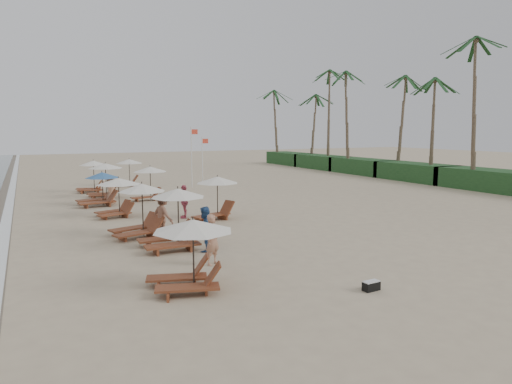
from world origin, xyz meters
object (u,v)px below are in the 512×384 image
inland_station_1 (148,179)px  duffel_bag (371,286)px  lounger_station_4 (98,191)px  flag_pole_near (192,154)px  lounger_station_1 (171,222)px  lounger_station_2 (137,212)px  lounger_station_0 (187,251)px  inland_station_0 (214,195)px  beachgoer_near (213,240)px  beachgoer_mid_b (163,215)px  lounger_station_3 (116,195)px  inland_station_2 (127,170)px  beachgoer_far_b (111,190)px  beachgoer_mid_a (204,229)px  beachgoer_far_a (184,201)px  lounger_station_5 (103,179)px  lounger_station_6 (91,177)px

inland_station_1 → duffel_bag: 20.53m
lounger_station_4 → flag_pole_near: flag_pole_near is taller
lounger_station_1 → lounger_station_2: 2.85m
lounger_station_0 → inland_station_0: 10.75m
beachgoer_near → beachgoer_mid_b: (-0.36, 5.08, 0.06)m
lounger_station_3 → duffel_bag: bearing=-73.3°
lounger_station_3 → inland_station_0: 5.44m
inland_station_0 → duffel_bag: 12.23m
lounger_station_4 → beachgoer_near: lounger_station_4 is taller
lounger_station_0 → beachgoer_mid_b: 7.24m
inland_station_2 → duffel_bag: 28.97m
beachgoer_near → flag_pole_near: size_ratio=0.36×
lounger_station_4 → beachgoer_far_b: lounger_station_4 is taller
lounger_station_2 → lounger_station_0: bearing=-91.4°
inland_station_2 → flag_pole_near: bearing=-35.2°
inland_station_0 → beachgoer_mid_a: (-2.71, -5.85, -0.43)m
inland_station_0 → beachgoer_mid_b: 4.29m
beachgoer_mid_a → beachgoer_far_b: 13.61m
lounger_station_2 → inland_station_0: 4.94m
lounger_station_0 → flag_pole_near: 24.60m
beachgoer_far_a → duffel_bag: bearing=24.6°
lounger_station_5 → lounger_station_6: bearing=97.4°
beachgoer_near → beachgoer_mid_a: size_ratio=1.02×
lounger_station_2 → lounger_station_5: (0.51, 12.90, 0.26)m
inland_station_1 → beachgoer_mid_b: size_ratio=1.37×
beachgoer_mid_b → inland_station_2: bearing=-29.0°
lounger_station_5 → inland_station_2: 6.54m
lounger_station_5 → inland_station_1: 3.57m
inland_station_0 → inland_station_1: (-1.47, 8.25, 0.12)m
lounger_station_0 → lounger_station_3: lounger_station_3 is taller
lounger_station_2 → flag_pole_near: bearing=63.3°
lounger_station_4 → inland_station_2: inland_station_2 is taller
lounger_station_1 → lounger_station_5: 15.65m
beachgoer_mid_b → lounger_station_3: bearing=-11.9°
beachgoer_mid_a → beachgoer_far_b: size_ratio=0.99×
beachgoer_near → lounger_station_6: bearing=66.3°
duffel_bag → lounger_station_2: bearing=114.4°
lounger_station_6 → beachgoer_far_a: bearing=-76.6°
lounger_station_1 → beachgoer_mid_b: 2.30m
lounger_station_0 → inland_station_2: bearing=82.5°
inland_station_2 → beachgoer_mid_a: size_ratio=1.56×
lounger_station_5 → beachgoer_mid_a: lounger_station_5 is taller
lounger_station_1 → lounger_station_3: (-0.76, 7.93, 0.12)m
lounger_station_2 → lounger_station_4: bearing=92.1°
lounger_station_0 → inland_station_2: size_ratio=0.94×
lounger_station_6 → beachgoer_mid_b: bearing=-86.7°
lounger_station_6 → duffel_bag: (4.49, -26.19, -1.03)m
inland_station_1 → beachgoer_near: size_ratio=1.46×
lounger_station_1 → beachgoer_mid_a: lounger_station_1 is taller
lounger_station_1 → lounger_station_3: bearing=95.5°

